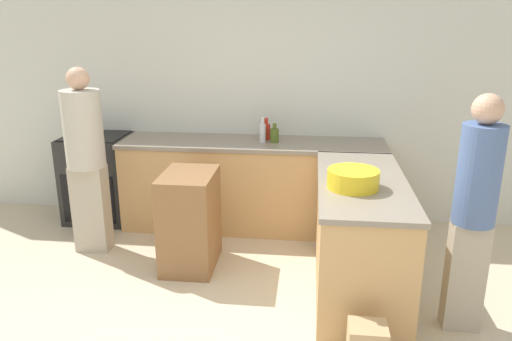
{
  "coord_description": "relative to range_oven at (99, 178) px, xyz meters",
  "views": [
    {
      "loc": [
        0.6,
        -2.81,
        2.16
      ],
      "look_at": [
        0.17,
        0.96,
        0.98
      ],
      "focal_mm": 35.0,
      "sensor_mm": 36.0,
      "label": 1
    }
  ],
  "objects": [
    {
      "name": "wall_back",
      "position": [
        1.7,
        0.33,
        0.88
      ],
      "size": [
        8.0,
        0.06,
        2.7
      ],
      "color": "silver",
      "rests_on": "ground_plane"
    },
    {
      "name": "hot_sauce_bottle",
      "position": [
        1.83,
        0.07,
        0.55
      ],
      "size": [
        0.08,
        0.08,
        0.23
      ],
      "color": "red",
      "rests_on": "counter_back"
    },
    {
      "name": "mixing_bowl",
      "position": [
        2.61,
        -1.37,
        0.53
      ],
      "size": [
        0.38,
        0.38,
        0.14
      ],
      "color": "yellow",
      "rests_on": "counter_peninsula"
    },
    {
      "name": "range_oven",
      "position": [
        0.0,
        0.0,
        0.0
      ],
      "size": [
        0.67,
        0.6,
        0.95
      ],
      "color": "black",
      "rests_on": "ground_plane"
    },
    {
      "name": "vinegar_bottle_clear",
      "position": [
        1.8,
        -0.04,
        0.57
      ],
      "size": [
        0.06,
        0.06,
        0.26
      ],
      "color": "silver",
      "rests_on": "counter_back"
    },
    {
      "name": "island_table",
      "position": [
        1.25,
        -0.96,
        -0.04
      ],
      "size": [
        0.45,
        0.62,
        0.87
      ],
      "color": "brown",
      "rests_on": "ground_plane"
    },
    {
      "name": "person_by_range",
      "position": [
        0.25,
        -0.75,
        0.47
      ],
      "size": [
        0.35,
        0.35,
        1.74
      ],
      "color": "#ADA38E",
      "rests_on": "ground_plane"
    },
    {
      "name": "person_at_peninsula",
      "position": [
        3.4,
        -1.66,
        0.47
      ],
      "size": [
        0.28,
        0.28,
        1.69
      ],
      "color": "#ADA38E",
      "rests_on": "ground_plane"
    },
    {
      "name": "counter_back",
      "position": [
        1.7,
        -0.03,
        -0.0
      ],
      "size": [
        2.71,
        0.68,
        0.93
      ],
      "color": "tan",
      "rests_on": "ground_plane"
    },
    {
      "name": "olive_oil_bottle",
      "position": [
        1.92,
        -0.03,
        0.54
      ],
      "size": [
        0.09,
        0.09,
        0.19
      ],
      "color": "#475B1E",
      "rests_on": "counter_back"
    },
    {
      "name": "counter_peninsula",
      "position": [
        2.7,
        -1.17,
        -0.0
      ],
      "size": [
        0.69,
        1.67,
        0.93
      ],
      "color": "tan",
      "rests_on": "ground_plane"
    }
  ]
}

